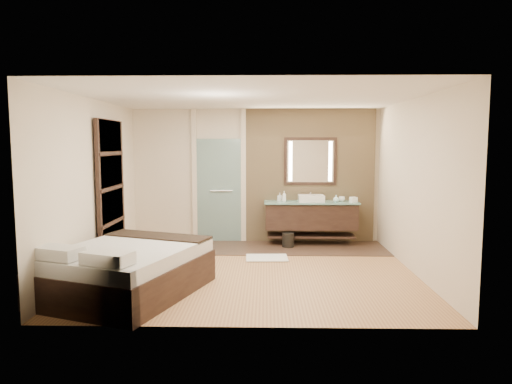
{
  "coord_description": "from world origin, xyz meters",
  "views": [
    {
      "loc": [
        0.2,
        -7.05,
        1.99
      ],
      "look_at": [
        0.04,
        0.6,
        1.19
      ],
      "focal_mm": 32.0,
      "sensor_mm": 36.0,
      "label": 1
    }
  ],
  "objects_px": {
    "bed": "(126,270)",
    "vanity": "(311,216)",
    "waste_bin": "(288,240)",
    "mirror_unit": "(310,161)"
  },
  "relations": [
    {
      "from": "vanity",
      "to": "mirror_unit",
      "type": "height_order",
      "value": "mirror_unit"
    },
    {
      "from": "bed",
      "to": "vanity",
      "type": "bearing_deg",
      "value": 67.63
    },
    {
      "from": "waste_bin",
      "to": "bed",
      "type": "bearing_deg",
      "value": -129.34
    },
    {
      "from": "mirror_unit",
      "to": "waste_bin",
      "type": "distance_m",
      "value": 1.66
    },
    {
      "from": "vanity",
      "to": "bed",
      "type": "xyz_separation_m",
      "value": [
        -2.75,
        -3.08,
        -0.25
      ]
    },
    {
      "from": "bed",
      "to": "waste_bin",
      "type": "distance_m",
      "value": 3.62
    },
    {
      "from": "vanity",
      "to": "waste_bin",
      "type": "xyz_separation_m",
      "value": [
        -0.46,
        -0.28,
        -0.44
      ]
    },
    {
      "from": "bed",
      "to": "mirror_unit",
      "type": "bearing_deg",
      "value": 69.75
    },
    {
      "from": "vanity",
      "to": "waste_bin",
      "type": "height_order",
      "value": "vanity"
    },
    {
      "from": "vanity",
      "to": "mirror_unit",
      "type": "relative_size",
      "value": 1.75
    }
  ]
}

